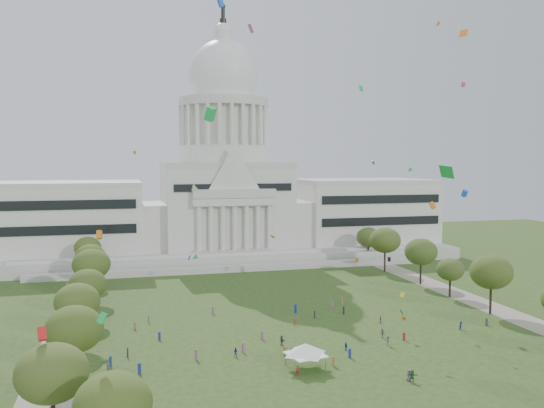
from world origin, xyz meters
name	(u,v)px	position (x,y,z in m)	size (l,w,h in m)	color
ground	(336,355)	(0.00, 0.00, 0.00)	(400.00, 400.00, 0.00)	#2E461B
capitol	(224,195)	(0.00, 113.59, 22.30)	(160.00, 64.50, 91.30)	beige
path_left	(68,328)	(-48.00, 30.00, 0.02)	(8.00, 160.00, 0.04)	gray
path_right	(472,300)	(48.00, 30.00, 0.02)	(8.00, 160.00, 0.04)	gray
row_tree_l_0	(52,373)	(-45.26, -21.68, 8.95)	(8.85, 8.85, 12.59)	black
row_tree_l_1	(74,329)	(-44.07, -2.96, 8.95)	(8.86, 8.86, 12.59)	black
row_tree_l_2	(77,302)	(-45.04, 17.30, 8.51)	(8.42, 8.42, 11.97)	black
row_tree_r_2	(491,272)	(44.17, 17.44, 9.66)	(9.55, 9.55, 13.58)	black
row_tree_l_3	(87,285)	(-44.09, 33.92, 8.21)	(8.12, 8.12, 11.55)	black
row_tree_r_3	(450,270)	(44.40, 34.48, 7.08)	(7.01, 7.01, 9.98)	black
row_tree_l_4	(91,264)	(-44.08, 52.42, 9.39)	(9.29, 9.29, 13.21)	black
row_tree_r_4	(421,252)	(44.76, 50.04, 9.29)	(9.19, 9.19, 13.06)	black
row_tree_l_5	(90,256)	(-45.22, 71.01, 8.42)	(8.33, 8.33, 11.85)	black
row_tree_r_5	(385,240)	(43.49, 70.19, 9.93)	(9.82, 9.82, 13.96)	black
row_tree_l_6	(88,248)	(-46.87, 89.14, 8.27)	(8.19, 8.19, 11.64)	black
row_tree_r_6	(369,237)	(45.96, 88.13, 8.51)	(8.42, 8.42, 11.97)	black
near_tree_0	(113,405)	(-38.00, -32.00, 8.56)	(8.47, 8.47, 12.04)	black
event_tent	(305,349)	(-7.41, -4.97, 3.45)	(9.44, 9.44, 4.44)	#4C4C4C
person_0	(486,322)	(37.66, 9.62, 0.81)	(0.79, 0.51, 1.61)	#4C4C51
person_2	(461,325)	(30.73, 8.31, 0.86)	(0.84, 0.52, 1.72)	navy
person_3	(382,333)	(12.53, 7.36, 0.97)	(1.25, 0.65, 1.94)	#4C4C51
person_4	(346,346)	(2.70, 2.07, 0.79)	(0.93, 0.51, 1.58)	navy
person_5	(282,340)	(-7.86, 7.95, 0.96)	(1.77, 0.70, 1.91)	#4C4C51
person_6	(409,375)	(6.77, -14.11, 0.92)	(0.90, 0.58, 1.84)	#994C8C
person_7	(297,370)	(-9.54, -7.28, 0.81)	(0.59, 0.43, 1.61)	#B21E1E
person_8	(236,352)	(-17.52, 4.11, 0.79)	(0.77, 0.47, 1.58)	navy
person_9	(388,341)	(11.46, 2.57, 0.97)	(1.25, 0.64, 1.93)	#4C4C51
person_10	(380,320)	(16.81, 17.14, 0.73)	(0.86, 0.47, 1.46)	#994C8C
person_11	(412,376)	(7.08, -14.69, 0.97)	(1.80, 0.71, 1.94)	#33723F
distant_crowd	(244,333)	(-13.87, 14.40, 0.85)	(58.21, 40.04, 1.93)	navy
kite_swarm	(310,197)	(-3.52, 4.42, 28.17)	(94.54, 108.88, 62.12)	blue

